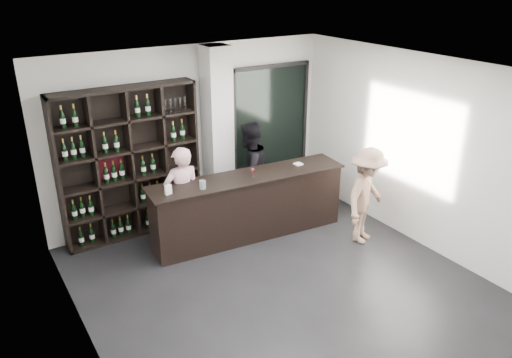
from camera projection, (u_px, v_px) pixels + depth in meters
floor at (284, 288)px, 6.76m from camera, size 5.00×5.50×0.01m
wine_shelf at (130, 164)px, 7.72m from camera, size 2.20×0.35×2.40m
structural_column at (218, 134)px, 8.28m from camera, size 0.40×0.40×2.90m
glass_panel at (271, 123)px, 9.06m from camera, size 1.60×0.08×2.10m
tasting_counter at (249, 206)px, 7.89m from camera, size 3.17×0.66×1.04m
taster_pink at (182, 196)px, 7.59m from camera, size 0.59×0.40×1.58m
taster_black at (249, 171)px, 8.40m from camera, size 0.98×0.87×1.68m
customer at (366, 196)px, 7.65m from camera, size 1.14×0.92×1.54m
wine_glass at (253, 172)px, 7.60m from camera, size 0.08×0.08×0.17m
spit_cup at (203, 185)px, 7.22m from camera, size 0.11×0.11×0.13m
napkin_stack at (298, 164)px, 8.12m from camera, size 0.13×0.13×0.02m
card_stand at (168, 190)px, 7.04m from camera, size 0.10×0.06×0.14m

